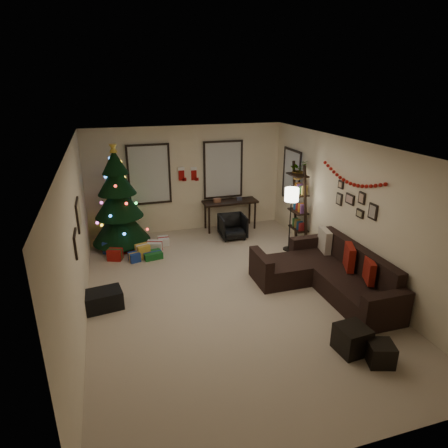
{
  "coord_description": "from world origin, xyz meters",
  "views": [
    {
      "loc": [
        -1.93,
        -6.05,
        3.71
      ],
      "look_at": [
        0.1,
        0.6,
        1.15
      ],
      "focal_mm": 31.21,
      "sensor_mm": 36.0,
      "label": 1
    }
  ],
  "objects": [
    {
      "name": "floor",
      "position": [
        0.0,
        0.0,
        0.0
      ],
      "size": [
        7.0,
        7.0,
        0.0
      ],
      "primitive_type": "plane",
      "color": "#BCA78E",
      "rests_on": "ground"
    },
    {
      "name": "ceiling",
      "position": [
        0.0,
        0.0,
        2.7
      ],
      "size": [
        7.0,
        7.0,
        0.0
      ],
      "primitive_type": "plane",
      "rotation": [
        3.14,
        0.0,
        0.0
      ],
      "color": "white",
      "rests_on": "floor"
    },
    {
      "name": "wall_back",
      "position": [
        0.0,
        3.5,
        1.35
      ],
      "size": [
        5.0,
        0.0,
        5.0
      ],
      "primitive_type": "plane",
      "rotation": [
        1.57,
        0.0,
        0.0
      ],
      "color": "beige",
      "rests_on": "floor"
    },
    {
      "name": "wall_front",
      "position": [
        0.0,
        -3.5,
        1.35
      ],
      "size": [
        5.0,
        0.0,
        5.0
      ],
      "primitive_type": "plane",
      "rotation": [
        -1.57,
        0.0,
        0.0
      ],
      "color": "beige",
      "rests_on": "floor"
    },
    {
      "name": "wall_left",
      "position": [
        -2.5,
        0.0,
        1.35
      ],
      "size": [
        0.0,
        7.0,
        7.0
      ],
      "primitive_type": "plane",
      "rotation": [
        1.57,
        0.0,
        1.57
      ],
      "color": "beige",
      "rests_on": "floor"
    },
    {
      "name": "wall_right",
      "position": [
        2.5,
        0.0,
        1.35
      ],
      "size": [
        0.0,
        7.0,
        7.0
      ],
      "primitive_type": "plane",
      "rotation": [
        1.57,
        0.0,
        -1.57
      ],
      "color": "beige",
      "rests_on": "floor"
    },
    {
      "name": "window_back_left",
      "position": [
        -0.95,
        3.47,
        1.55
      ],
      "size": [
        1.05,
        0.06,
        1.5
      ],
      "color": "#728CB2",
      "rests_on": "wall_back"
    },
    {
      "name": "window_back_right",
      "position": [
        0.95,
        3.47,
        1.55
      ],
      "size": [
        1.05,
        0.06,
        1.5
      ],
      "color": "#728CB2",
      "rests_on": "wall_back"
    },
    {
      "name": "window_right_wall",
      "position": [
        2.47,
        2.55,
        1.5
      ],
      "size": [
        0.06,
        0.9,
        1.3
      ],
      "color": "#728CB2",
      "rests_on": "wall_right"
    },
    {
      "name": "christmas_tree",
      "position": [
        -1.75,
        2.88,
        1.03
      ],
      "size": [
        1.34,
        1.34,
        2.5
      ],
      "rotation": [
        0.0,
        0.0,
        0.1
      ],
      "color": "black",
      "rests_on": "floor"
    },
    {
      "name": "presents",
      "position": [
        -1.41,
        2.23,
        0.12
      ],
      "size": [
        1.5,
        1.01,
        0.3
      ],
      "rotation": [
        0.0,
        0.0,
        -0.26
      ],
      "color": "silver",
      "rests_on": "floor"
    },
    {
      "name": "sofa",
      "position": [
        1.85,
        -0.37,
        0.28
      ],
      "size": [
        1.83,
        2.66,
        0.86
      ],
      "color": "black",
      "rests_on": "floor"
    },
    {
      "name": "pillow_red_a",
      "position": [
        2.21,
        -1.05,
        0.64
      ],
      "size": [
        0.25,
        0.41,
        0.4
      ],
      "primitive_type": "cube",
      "rotation": [
        0.0,
        0.0,
        -0.39
      ],
      "color": "maroon",
      "rests_on": "sofa"
    },
    {
      "name": "pillow_red_b",
      "position": [
        2.21,
        -0.46,
        0.64
      ],
      "size": [
        0.29,
        0.47,
        0.46
      ],
      "primitive_type": "cube",
      "rotation": [
        0.0,
        0.0,
        -0.41
      ],
      "color": "maroon",
      "rests_on": "sofa"
    },
    {
      "name": "pillow_cream",
      "position": [
        2.21,
        0.42,
        0.63
      ],
      "size": [
        0.22,
        0.48,
        0.47
      ],
      "primitive_type": "cube",
      "rotation": [
        0.0,
        0.0,
        -0.18
      ],
      "color": "#BBAB98",
      "rests_on": "sofa"
    },
    {
      "name": "ottoman_near",
      "position": [
        1.21,
        -2.09,
        0.2
      ],
      "size": [
        0.46,
        0.46,
        0.4
      ],
      "primitive_type": "cube",
      "rotation": [
        0.0,
        0.0,
        0.08
      ],
      "color": "black",
      "rests_on": "floor"
    },
    {
      "name": "ottoman_far",
      "position": [
        1.44,
        -2.44,
        0.16
      ],
      "size": [
        0.43,
        0.43,
        0.32
      ],
      "primitive_type": "cube",
      "rotation": [
        0.0,
        0.0,
        -0.31
      ],
      "color": "black",
      "rests_on": "floor"
    },
    {
      "name": "desk",
      "position": [
        1.07,
        3.22,
        0.68
      ],
      "size": [
        1.42,
        0.51,
        0.77
      ],
      "color": "black",
      "rests_on": "floor"
    },
    {
      "name": "desk_chair",
      "position": [
        0.93,
        2.57,
        0.3
      ],
      "size": [
        0.6,
        0.57,
        0.6
      ],
      "primitive_type": "imported",
      "rotation": [
        0.0,
        0.0,
        -0.04
      ],
      "color": "black",
      "rests_on": "floor"
    },
    {
      "name": "bookshelf",
      "position": [
        2.3,
        1.77,
        0.96
      ],
      "size": [
        0.3,
        0.58,
        1.98
      ],
      "color": "black",
      "rests_on": "floor"
    },
    {
      "name": "potted_plant",
      "position": [
        2.3,
        1.93,
        1.85
      ],
      "size": [
        0.6,
        0.55,
        0.57
      ],
      "primitive_type": "imported",
      "rotation": [
        0.0,
        0.0,
        0.25
      ],
      "color": "#4C4C4C",
      "rests_on": "bookshelf"
    },
    {
      "name": "floor_lamp",
      "position": [
        1.95,
        1.49,
        1.24
      ],
      "size": [
        0.31,
        0.31,
        1.48
      ],
      "rotation": [
        0.0,
        0.0,
        -0.35
      ],
      "color": "black",
      "rests_on": "floor"
    },
    {
      "name": "art_map",
      "position": [
        -2.48,
        0.73,
        1.55
      ],
      "size": [
        0.04,
        0.6,
        0.5
      ],
      "color": "black",
      "rests_on": "wall_left"
    },
    {
      "name": "art_abstract",
      "position": [
        -2.48,
        -0.32,
        1.44
      ],
      "size": [
        0.04,
        0.45,
        0.35
      ],
      "color": "black",
      "rests_on": "wall_left"
    },
    {
      "name": "gallery",
      "position": [
        2.48,
        -0.07,
        1.57
      ],
      "size": [
        0.03,
        1.25,
        0.54
      ],
      "color": "black",
      "rests_on": "wall_right"
    },
    {
      "name": "garland",
      "position": [
        2.45,
        0.1,
        2.01
      ],
      "size": [
        0.08,
        1.9,
        0.3
      ],
      "primitive_type": null,
      "color": "#A5140C",
      "rests_on": "wall_right"
    },
    {
      "name": "stocking_left",
      "position": [
        -0.14,
        3.45,
        1.52
      ],
      "size": [
        0.2,
        0.05,
        0.36
      ],
      "color": "#990F0C",
      "rests_on": "wall_back"
    },
    {
      "name": "stocking_right",
      "position": [
        0.19,
        3.51,
        1.49
      ],
      "size": [
        0.2,
        0.05,
        0.36
      ],
      "color": "#990F0C",
      "rests_on": "wall_back"
    },
    {
      "name": "storage_bin",
      "position": [
        -2.23,
        0.16,
        0.16
      ],
      "size": [
        0.7,
        0.52,
        0.32
      ],
      "primitive_type": "cube",
      "rotation": [
        0.0,
        0.0,
        0.14
      ],
      "color": "black",
      "rests_on": "floor"
    }
  ]
}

